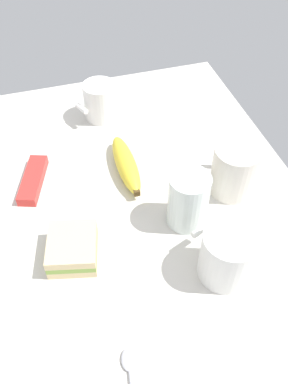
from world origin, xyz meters
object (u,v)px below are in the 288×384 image
at_px(coffee_mug_spare, 227,255).
at_px(glass_of_milk, 188,202).
at_px(spoon, 131,373).
at_px(snack_bar, 33,180).
at_px(coffee_mug_milky, 235,170).
at_px(sandwich_main, 73,248).
at_px(coffee_mug_black, 100,101).
at_px(banana, 126,164).

relative_size(coffee_mug_spare, glass_of_milk, 1.04).
bearing_deg(spoon, glass_of_milk, 144.33).
height_order(coffee_mug_spare, snack_bar, coffee_mug_spare).
height_order(coffee_mug_spare, glass_of_milk, glass_of_milk).
xyz_separation_m(coffee_mug_milky, spoon, (0.30, -0.29, -0.05)).
bearing_deg(spoon, coffee_mug_milky, 135.40).
bearing_deg(snack_bar, spoon, 30.83).
xyz_separation_m(coffee_mug_milky, coffee_mug_spare, (0.17, -0.09, -0.00)).
height_order(sandwich_main, glass_of_milk, glass_of_milk).
relative_size(sandwich_main, glass_of_milk, 0.98).
bearing_deg(spoon, coffee_mug_black, 171.30).
relative_size(sandwich_main, banana, 0.62).
distance_m(glass_of_milk, spoon, 0.31).
bearing_deg(coffee_mug_black, snack_bar, -45.73).
bearing_deg(banana, coffee_mug_black, -177.25).
height_order(coffee_mug_milky, glass_of_milk, glass_of_milk).
distance_m(coffee_mug_milky, sandwich_main, 0.34).
xyz_separation_m(sandwich_main, spoon, (0.23, 0.04, -0.02)).
relative_size(sandwich_main, snack_bar, 0.86).
xyz_separation_m(coffee_mug_milky, banana, (-0.11, -0.19, -0.03)).
height_order(glass_of_milk, snack_bar, glass_of_milk).
height_order(coffee_mug_milky, snack_bar, coffee_mug_milky).
xyz_separation_m(sandwich_main, glass_of_milk, (-0.02, 0.22, 0.03)).
xyz_separation_m(coffee_mug_milky, sandwich_main, (0.07, -0.33, -0.03)).
bearing_deg(snack_bar, glass_of_milk, 75.09).
bearing_deg(coffee_mug_black, sandwich_main, -19.62).
distance_m(coffee_mug_spare, sandwich_main, 0.26).
distance_m(banana, spoon, 0.42).
bearing_deg(snack_bar, coffee_mug_milky, 90.24).
relative_size(banana, spoon, 1.56).
relative_size(coffee_mug_black, coffee_mug_milky, 0.85).
bearing_deg(banana, glass_of_milk, 25.36).
height_order(coffee_mug_black, snack_bar, coffee_mug_black).
bearing_deg(sandwich_main, coffee_mug_black, 160.38).
distance_m(coffee_mug_milky, glass_of_milk, 0.13).
bearing_deg(glass_of_milk, coffee_mug_spare, 9.68).
bearing_deg(coffee_mug_milky, spoon, -44.60).
distance_m(coffee_mug_black, glass_of_milk, 0.37).
bearing_deg(sandwich_main, coffee_mug_spare, 66.39).
height_order(coffee_mug_milky, banana, coffee_mug_milky).
bearing_deg(glass_of_milk, snack_bar, -123.79).
bearing_deg(coffee_mug_spare, snack_bar, -136.55).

